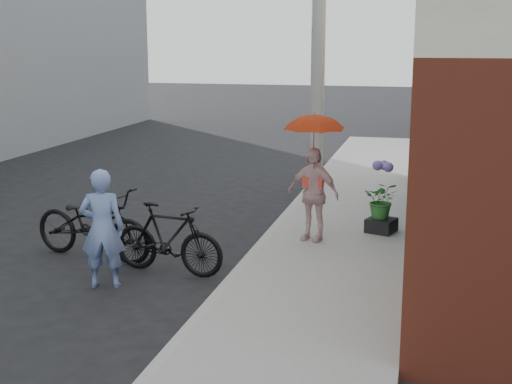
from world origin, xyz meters
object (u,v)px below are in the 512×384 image
at_px(officer, 102,229).
at_px(planter, 381,225).
at_px(utility_pole, 319,20).
at_px(bike_left, 93,223).
at_px(kimono_woman, 313,194).
at_px(bike_right, 168,239).

xyz_separation_m(officer, planter, (3.32, 3.12, -0.55)).
relative_size(utility_pole, bike_left, 3.50).
distance_m(officer, bike_left, 1.31).
distance_m(officer, planter, 4.59).
bearing_deg(kimono_woman, officer, -117.20).
height_order(bike_right, planter, bike_right).
bearing_deg(utility_pole, planter, -63.39).
relative_size(utility_pole, kimono_woman, 4.88).
height_order(officer, planter, officer).
distance_m(bike_left, bike_right, 1.36).
bearing_deg(planter, kimono_woman, -145.27).
xyz_separation_m(utility_pole, bike_left, (-2.43, -5.18, -2.97)).
distance_m(officer, kimono_woman, 3.36).
relative_size(bike_right, kimono_woman, 1.14).
relative_size(bike_right, planter, 3.91).
xyz_separation_m(officer, kimono_woman, (2.32, 2.43, 0.06)).
relative_size(officer, planter, 3.73).
xyz_separation_m(bike_right, kimono_woman, (1.70, 1.72, 0.35)).
relative_size(bike_left, bike_right, 1.22).
relative_size(utility_pole, planter, 16.76).
xyz_separation_m(utility_pole, officer, (-1.74, -6.26, -2.72)).
xyz_separation_m(officer, bike_right, (0.62, 0.71, -0.29)).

